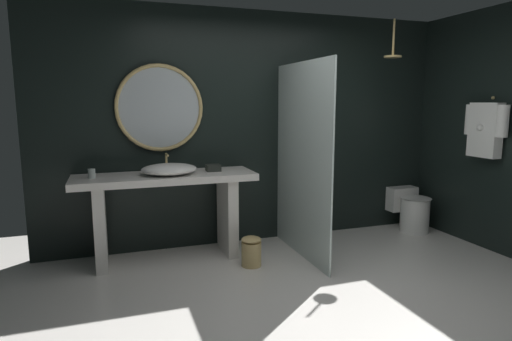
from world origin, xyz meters
name	(u,v)px	position (x,y,z in m)	size (l,w,h in m)	color
ground_plane	(332,310)	(0.00, 0.00, 0.00)	(5.76, 5.76, 0.00)	silver
back_wall_panel	(254,129)	(0.00, 1.90, 1.30)	(4.80, 0.10, 2.60)	black
side_wall_right	(495,130)	(2.35, 0.76, 1.30)	(0.10, 2.47, 2.60)	black
vanity_counter	(166,201)	(-1.07, 1.54, 0.61)	(1.80, 0.58, 0.89)	silver
vessel_sink	(169,169)	(-1.03, 1.50, 0.94)	(0.55, 0.45, 0.19)	white
tumbler_cup	(92,173)	(-1.75, 1.54, 0.93)	(0.07, 0.07, 0.09)	silver
tissue_box	(213,168)	(-0.56, 1.58, 0.92)	(0.15, 0.13, 0.07)	#282D28
round_wall_mirror	(160,108)	(-1.07, 1.81, 1.54)	(0.91, 0.04, 0.91)	tan
shower_glass_panel	(302,161)	(0.28, 1.20, 1.00)	(0.02, 1.29, 2.00)	silver
rain_shower_head	(393,52)	(1.44, 1.36, 2.15)	(0.19, 0.19, 0.41)	tan
hanging_bathrobe	(485,127)	(2.21, 0.76, 1.34)	(0.20, 0.52, 0.65)	tan
toilet	(411,210)	(1.97, 1.56, 0.26)	(0.38, 0.55, 0.52)	white
waste_bin	(251,251)	(-0.31, 1.07, 0.15)	(0.20, 0.20, 0.30)	tan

